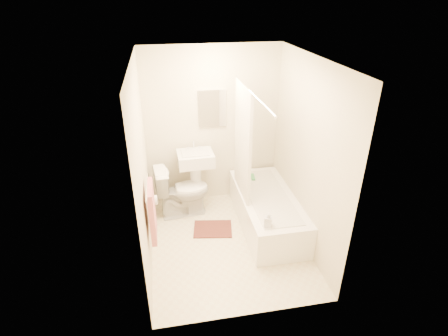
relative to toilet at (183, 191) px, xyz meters
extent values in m
plane|color=beige|center=(0.52, -0.80, -0.39)|extent=(2.40, 2.40, 0.00)
plane|color=white|center=(0.52, -0.80, 2.01)|extent=(2.40, 2.40, 0.00)
cube|color=beige|center=(0.52, 0.40, 0.81)|extent=(2.00, 0.02, 2.40)
cube|color=beige|center=(-0.48, -0.80, 0.81)|extent=(0.02, 2.40, 2.40)
cube|color=beige|center=(1.52, -0.80, 0.81)|extent=(0.02, 2.40, 2.40)
cube|color=white|center=(0.52, 0.38, 1.11)|extent=(0.40, 0.03, 0.55)
cylinder|color=silver|center=(0.82, -0.70, 1.61)|extent=(0.03, 1.70, 0.03)
cube|color=silver|center=(0.82, -0.30, 0.83)|extent=(0.04, 0.80, 1.55)
cylinder|color=silver|center=(-0.44, -1.05, 0.71)|extent=(0.02, 0.60, 0.02)
cube|color=#CC7266|center=(-0.41, -1.05, 0.39)|extent=(0.06, 0.45, 0.66)
cylinder|color=white|center=(-0.41, -0.68, 0.31)|extent=(0.11, 0.12, 0.12)
imported|color=white|center=(0.00, 0.00, 0.00)|extent=(0.83, 0.52, 0.77)
cube|color=#4D2319|center=(0.37, -0.49, -0.38)|extent=(0.59, 0.48, 0.02)
imported|color=white|center=(0.95, -1.17, 0.19)|extent=(0.12, 0.12, 0.20)
cube|color=#41A459|center=(1.07, 0.03, 0.11)|extent=(0.07, 0.19, 0.04)
camera|label=1|loc=(-0.20, -4.47, 2.66)|focal=28.00mm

